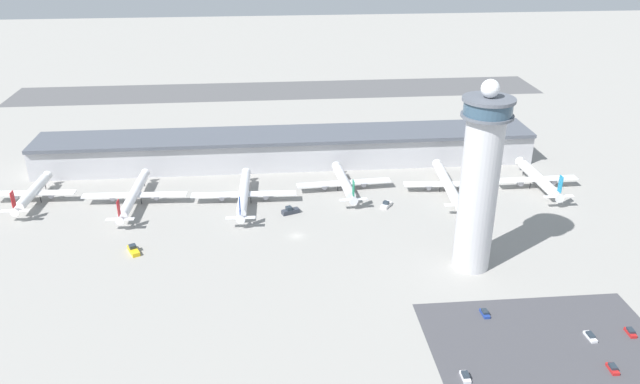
# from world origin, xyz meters

# --- Properties ---
(ground_plane) EXTENTS (1000.00, 1000.00, 0.00)m
(ground_plane) POSITION_xyz_m (0.00, 0.00, 0.00)
(ground_plane) COLOR gray
(terminal_building) EXTENTS (223.37, 25.00, 14.62)m
(terminal_building) POSITION_xyz_m (0.00, 70.00, 7.40)
(terminal_building) COLOR #B2B2B7
(terminal_building) RESTS_ON ground
(runway_strip) EXTENTS (335.05, 44.00, 0.01)m
(runway_strip) POSITION_xyz_m (0.00, 195.85, 0.00)
(runway_strip) COLOR #515154
(runway_strip) RESTS_ON ground
(control_tower) EXTENTS (15.65, 15.65, 62.59)m
(control_tower) POSITION_xyz_m (55.94, -25.51, 30.53)
(control_tower) COLOR #BCBCC1
(control_tower) RESTS_ON ground
(parking_lot_surface) EXTENTS (64.00, 40.00, 0.01)m
(parking_lot_surface) POSITION_xyz_m (64.05, -65.46, 0.00)
(parking_lot_surface) COLOR #424247
(parking_lot_surface) RESTS_ON ground
(airplane_gate_alpha) EXTENTS (32.95, 36.12, 12.46)m
(airplane_gate_alpha) POSITION_xyz_m (-102.89, 37.37, 4.42)
(airplane_gate_alpha) COLOR white
(airplane_gate_alpha) RESTS_ON ground
(airplane_gate_bravo) EXTENTS (41.17, 45.68, 12.01)m
(airplane_gate_bravo) POSITION_xyz_m (-62.43, 31.91, 4.24)
(airplane_gate_bravo) COLOR white
(airplane_gate_bravo) RESTS_ON ground
(airplane_gate_charlie) EXTENTS (41.86, 45.21, 12.33)m
(airplane_gate_charlie) POSITION_xyz_m (-19.21, 29.27, 4.04)
(airplane_gate_charlie) COLOR silver
(airplane_gate_charlie) RESTS_ON ground
(airplane_gate_delta) EXTENTS (39.74, 37.54, 12.15)m
(airplane_gate_delta) POSITION_xyz_m (22.17, 37.42, 3.83)
(airplane_gate_delta) COLOR silver
(airplane_gate_delta) RESTS_ON ground
(airplane_gate_echo) EXTENTS (35.68, 44.46, 12.53)m
(airplane_gate_echo) POSITION_xyz_m (64.27, 32.18, 3.94)
(airplane_gate_echo) COLOR white
(airplane_gate_echo) RESTS_ON ground
(airplane_gate_foxtrot) EXTENTS (34.65, 39.26, 13.52)m
(airplane_gate_foxtrot) POSITION_xyz_m (103.08, 32.32, 4.53)
(airplane_gate_foxtrot) COLOR white
(airplane_gate_foxtrot) RESTS_ON ground
(service_truck_catering) EXTENTS (7.31, 4.91, 3.03)m
(service_truck_catering) POSITION_xyz_m (-1.26, 18.34, 1.06)
(service_truck_catering) COLOR black
(service_truck_catering) RESTS_ON ground
(service_truck_fuel) EXTENTS (5.32, 6.12, 2.46)m
(service_truck_fuel) POSITION_xyz_m (36.86, 20.95, 0.85)
(service_truck_fuel) COLOR black
(service_truck_fuel) RESTS_ON ground
(service_truck_baggage) EXTENTS (5.40, 7.62, 2.66)m
(service_truck_baggage) POSITION_xyz_m (-56.20, -6.58, 0.92)
(service_truck_baggage) COLOR black
(service_truck_baggage) RESTS_ON ground
(car_white_wagon) EXTENTS (1.87, 4.26, 1.49)m
(car_white_wagon) POSITION_xyz_m (38.05, -78.20, 0.58)
(car_white_wagon) COLOR black
(car_white_wagon) RESTS_ON ground
(car_red_hatchback) EXTENTS (1.97, 4.82, 1.38)m
(car_red_hatchback) POSITION_xyz_m (77.15, -65.60, 0.53)
(car_red_hatchback) COLOR black
(car_red_hatchback) RESTS_ON ground
(car_yellow_taxi) EXTENTS (1.88, 4.30, 1.57)m
(car_yellow_taxi) POSITION_xyz_m (89.08, -64.92, 0.61)
(car_yellow_taxi) COLOR black
(car_yellow_taxi) RESTS_ON ground
(car_navy_sedan) EXTENTS (1.91, 4.38, 1.44)m
(car_navy_sedan) POSITION_xyz_m (51.82, -52.51, 0.56)
(car_navy_sedan) COLOR black
(car_navy_sedan) RESTS_ON ground
(car_blue_compact) EXTENTS (2.00, 4.37, 1.55)m
(car_blue_compact) POSITION_xyz_m (76.47, -78.71, 0.60)
(car_blue_compact) COLOR black
(car_blue_compact) RESTS_ON ground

